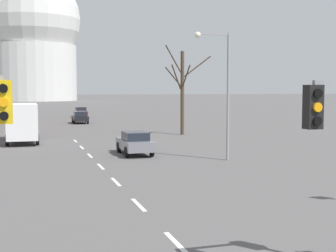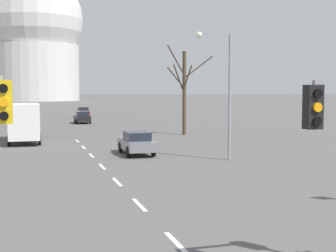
{
  "view_description": "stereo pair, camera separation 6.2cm",
  "coord_description": "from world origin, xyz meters",
  "px_view_note": "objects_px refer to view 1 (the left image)",
  "views": [
    {
      "loc": [
        -3.94,
        -5.47,
        4.25
      ],
      "look_at": [
        -0.62,
        5.36,
        3.37
      ],
      "focal_mm": 50.0,
      "sensor_mm": 36.0,
      "label": 1
    },
    {
      "loc": [
        -3.88,
        -5.49,
        4.25
      ],
      "look_at": [
        -0.62,
        5.36,
        3.37
      ],
      "focal_mm": 50.0,
      "sensor_mm": 36.0,
      "label": 2
    }
  ],
  "objects_px": {
    "delivery_truck": "(22,121)",
    "sedan_near_right": "(81,112)",
    "sedan_near_left": "(80,117)",
    "sedan_mid_centre": "(135,143)",
    "street_lamp_right": "(222,82)"
  },
  "relations": [
    {
      "from": "delivery_truck",
      "to": "sedan_near_right",
      "type": "bearing_deg",
      "value": 75.75
    },
    {
      "from": "sedan_near_left",
      "to": "sedan_mid_centre",
      "type": "bearing_deg",
      "value": -89.61
    },
    {
      "from": "sedan_near_right",
      "to": "delivery_truck",
      "type": "bearing_deg",
      "value": -104.25
    },
    {
      "from": "delivery_truck",
      "to": "street_lamp_right",
      "type": "bearing_deg",
      "value": -49.8
    },
    {
      "from": "street_lamp_right",
      "to": "delivery_truck",
      "type": "distance_m",
      "value": 17.99
    },
    {
      "from": "sedan_near_right",
      "to": "sedan_near_left",
      "type": "bearing_deg",
      "value": -96.76
    },
    {
      "from": "street_lamp_right",
      "to": "sedan_mid_centre",
      "type": "height_order",
      "value": "street_lamp_right"
    },
    {
      "from": "sedan_near_left",
      "to": "sedan_mid_centre",
      "type": "xyz_separation_m",
      "value": [
        0.2,
        -29.78,
        -0.0
      ]
    },
    {
      "from": "sedan_near_right",
      "to": "sedan_mid_centre",
      "type": "relative_size",
      "value": 0.93
    },
    {
      "from": "sedan_mid_centre",
      "to": "delivery_truck",
      "type": "xyz_separation_m",
      "value": [
        -7.08,
        9.52,
        0.91
      ]
    },
    {
      "from": "street_lamp_right",
      "to": "sedan_near_right",
      "type": "height_order",
      "value": "street_lamp_right"
    },
    {
      "from": "street_lamp_right",
      "to": "sedan_near_right",
      "type": "distance_m",
      "value": 46.86
    },
    {
      "from": "street_lamp_right",
      "to": "sedan_near_left",
      "type": "xyz_separation_m",
      "value": [
        -4.57,
        33.81,
        -3.93
      ]
    },
    {
      "from": "sedan_near_right",
      "to": "sedan_mid_centre",
      "type": "xyz_separation_m",
      "value": [
        -1.31,
        -42.56,
        -0.01
      ]
    },
    {
      "from": "street_lamp_right",
      "to": "sedan_mid_centre",
      "type": "relative_size",
      "value": 1.84
    }
  ]
}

